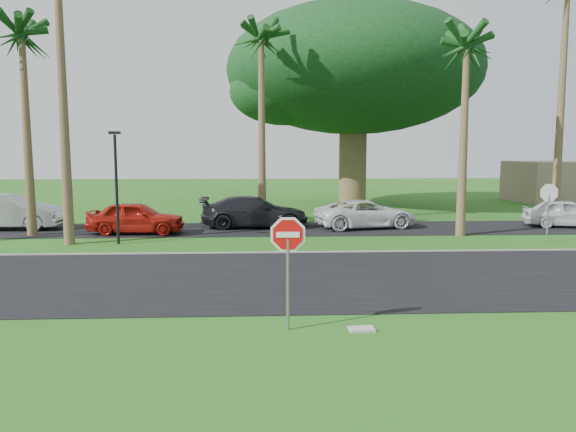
# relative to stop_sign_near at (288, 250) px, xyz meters

# --- Properties ---
(ground) EXTENTS (120.00, 120.00, 0.00)m
(ground) POSITION_rel_stop_sign_near_xyz_m (-0.50, 3.00, -1.77)
(ground) COLOR #255515
(ground) RESTS_ON ground
(road) EXTENTS (120.00, 8.00, 0.02)m
(road) POSITION_rel_stop_sign_near_xyz_m (-0.50, 5.00, -1.76)
(road) COLOR black
(road) RESTS_ON ground
(parking_strip) EXTENTS (120.00, 5.00, 0.02)m
(parking_strip) POSITION_rel_stop_sign_near_xyz_m (-0.50, 15.50, -1.76)
(parking_strip) COLOR black
(parking_strip) RESTS_ON ground
(curb) EXTENTS (120.00, 0.12, 0.06)m
(curb) POSITION_rel_stop_sign_near_xyz_m (-0.50, 9.05, -1.74)
(curb) COLOR gray
(curb) RESTS_ON ground
(stop_sign_near) EXTENTS (1.05, 0.07, 2.62)m
(stop_sign_near) POSITION_rel_stop_sign_near_xyz_m (0.00, 0.00, 0.00)
(stop_sign_near) COLOR gray
(stop_sign_near) RESTS_ON ground
(stop_sign_far) EXTENTS (1.05, 0.07, 2.62)m
(stop_sign_far) POSITION_rel_stop_sign_near_xyz_m (11.50, 11.00, 0.00)
(stop_sign_far) COLOR gray
(stop_sign_far) RESTS_ON ground
(palm_left_mid) EXTENTS (5.00, 5.00, 10.00)m
(palm_left_mid) POSITION_rel_stop_sign_near_xyz_m (-11.00, 14.00, 6.90)
(palm_left_mid) COLOR brown
(palm_left_mid) RESTS_ON ground
(palm_center) EXTENTS (5.00, 5.00, 10.50)m
(palm_center) POSITION_rel_stop_sign_near_xyz_m (-0.50, 17.00, 7.39)
(palm_center) COLOR brown
(palm_center) RESTS_ON ground
(palm_right_near) EXTENTS (5.00, 5.00, 9.50)m
(palm_right_near) POSITION_rel_stop_sign_near_xyz_m (8.50, 13.00, 6.42)
(palm_right_near) COLOR brown
(palm_right_near) RESTS_ON ground
(canopy_tree) EXTENTS (16.50, 16.50, 13.12)m
(canopy_tree) POSITION_rel_stop_sign_near_xyz_m (5.50, 25.00, 7.17)
(canopy_tree) COLOR brown
(canopy_tree) RESTS_ON ground
(streetlight_right) EXTENTS (0.45, 0.25, 4.64)m
(streetlight_right) POSITION_rel_stop_sign_near_xyz_m (-6.50, 11.50, 0.88)
(streetlight_right) COLOR black
(streetlight_right) RESTS_ON ground
(car_silver) EXTENTS (5.16, 1.81, 1.70)m
(car_silver) POSITION_rel_stop_sign_near_xyz_m (-12.85, 15.96, -0.92)
(car_silver) COLOR #AEB0B6
(car_silver) RESTS_ON ground
(car_red) EXTENTS (4.47, 1.93, 1.50)m
(car_red) POSITION_rel_stop_sign_near_xyz_m (-6.35, 14.25, -1.02)
(car_red) COLOR #A4150D
(car_red) RESTS_ON ground
(car_dark) EXTENTS (5.41, 2.30, 1.56)m
(car_dark) POSITION_rel_stop_sign_near_xyz_m (-0.89, 16.09, -1.00)
(car_dark) COLOR black
(car_dark) RESTS_ON ground
(car_minivan) EXTENTS (5.37, 3.29, 1.39)m
(car_minivan) POSITION_rel_stop_sign_near_xyz_m (4.65, 15.64, -1.08)
(car_minivan) COLOR silver
(car_minivan) RESTS_ON ground
(car_pickup) EXTENTS (4.39, 2.57, 1.40)m
(car_pickup) POSITION_rel_stop_sign_near_xyz_m (14.81, 15.44, -1.07)
(car_pickup) COLOR silver
(car_pickup) RESTS_ON ground
(utility_slab) EXTENTS (0.58, 0.40, 0.06)m
(utility_slab) POSITION_rel_stop_sign_near_xyz_m (1.60, -0.15, -1.74)
(utility_slab) COLOR #A6A69E
(utility_slab) RESTS_ON ground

